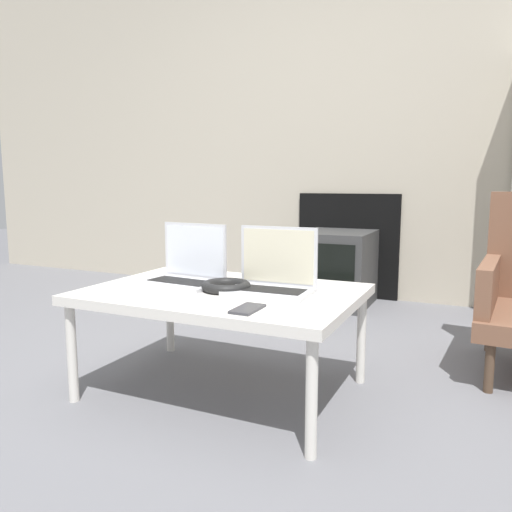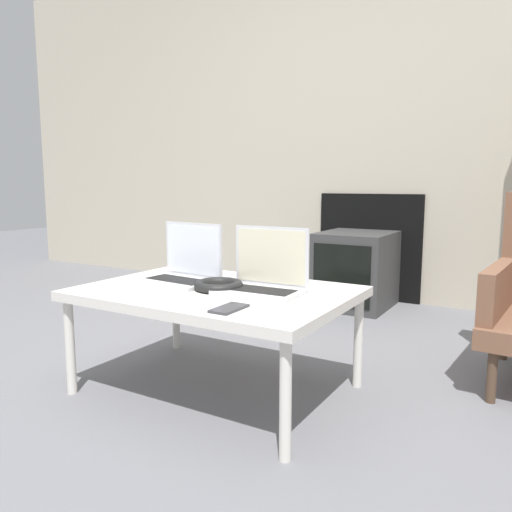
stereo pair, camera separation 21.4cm
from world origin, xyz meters
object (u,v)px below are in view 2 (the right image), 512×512
(laptop_right, at_px, (264,277))
(headphones, at_px, (219,285))
(laptop_left, at_px, (184,268))
(phone, at_px, (229,308))
(tv, at_px, (355,269))

(laptop_right, distance_m, headphones, 0.18)
(laptop_left, distance_m, laptop_right, 0.38)
(headphones, height_order, phone, headphones)
(headphones, bearing_deg, phone, -48.86)
(laptop_right, relative_size, tv, 0.59)
(laptop_left, bearing_deg, headphones, -9.29)
(tv, bearing_deg, laptop_right, -82.89)
(phone, xyz_separation_m, tv, (-0.23, 1.82, -0.16))
(tv, bearing_deg, phone, -82.94)
(headphones, distance_m, phone, 0.31)
(laptop_right, xyz_separation_m, tv, (-0.19, 1.54, -0.22))
(phone, height_order, tv, tv)
(headphones, xyz_separation_m, tv, (-0.02, 1.59, -0.18))
(laptop_left, distance_m, headphones, 0.22)
(laptop_right, height_order, phone, laptop_right)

